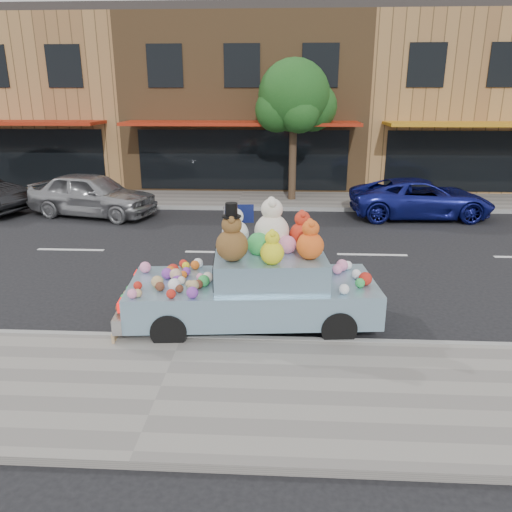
# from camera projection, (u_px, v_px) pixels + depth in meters

# --- Properties ---
(ground) EXTENTS (120.00, 120.00, 0.00)m
(ground) POSITION_uv_depth(u_px,v_px,m) (219.00, 252.00, 13.15)
(ground) COLOR black
(ground) RESTS_ON ground
(near_sidewalk) EXTENTS (60.00, 3.00, 0.12)m
(near_sidewalk) POSITION_uv_depth(u_px,v_px,m) (161.00, 389.00, 6.97)
(near_sidewalk) COLOR gray
(near_sidewalk) RESTS_ON ground
(far_sidewalk) EXTENTS (60.00, 3.00, 0.12)m
(far_sidewalk) POSITION_uv_depth(u_px,v_px,m) (240.00, 200.00, 19.30)
(far_sidewalk) COLOR gray
(far_sidewalk) RESTS_ON ground
(near_kerb) EXTENTS (60.00, 0.12, 0.13)m
(near_kerb) POSITION_uv_depth(u_px,v_px,m) (182.00, 339.00, 8.39)
(near_kerb) COLOR gray
(near_kerb) RESTS_ON ground
(far_kerb) EXTENTS (60.00, 0.12, 0.13)m
(far_kerb) POSITION_uv_depth(u_px,v_px,m) (236.00, 208.00, 17.88)
(far_kerb) COLOR gray
(far_kerb) RESTS_ON ground
(storefront_left) EXTENTS (10.00, 9.80, 7.30)m
(storefront_left) POSITION_uv_depth(u_px,v_px,m) (41.00, 101.00, 23.89)
(storefront_left) COLOR #A27543
(storefront_left) RESTS_ON ground
(storefront_mid) EXTENTS (10.00, 9.80, 7.30)m
(storefront_mid) POSITION_uv_depth(u_px,v_px,m) (249.00, 101.00, 23.38)
(storefront_mid) COLOR brown
(storefront_mid) RESTS_ON ground
(storefront_right) EXTENTS (10.00, 9.80, 7.30)m
(storefront_right) POSITION_uv_depth(u_px,v_px,m) (466.00, 101.00, 22.86)
(storefront_right) COLOR #A27543
(storefront_right) RESTS_ON ground
(street_tree) EXTENTS (3.00, 2.70, 5.22)m
(street_tree) POSITION_uv_depth(u_px,v_px,m) (295.00, 102.00, 18.11)
(street_tree) COLOR #38281C
(street_tree) RESTS_ON ground
(car_silver) EXTENTS (4.66, 2.78, 1.48)m
(car_silver) POSITION_uv_depth(u_px,v_px,m) (92.00, 194.00, 16.82)
(car_silver) COLOR #9E9FA3
(car_silver) RESTS_ON ground
(car_blue) EXTENTS (4.73, 2.32, 1.29)m
(car_blue) POSITION_uv_depth(u_px,v_px,m) (421.00, 198.00, 16.67)
(car_blue) COLOR navy
(car_blue) RESTS_ON ground
(art_car) EXTENTS (4.62, 2.13, 2.33)m
(art_car) POSITION_uv_depth(u_px,v_px,m) (255.00, 283.00, 8.81)
(art_car) COLOR black
(art_car) RESTS_ON ground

